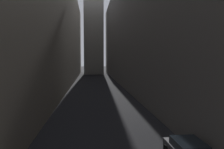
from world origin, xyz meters
name	(u,v)px	position (x,y,z in m)	size (l,w,h in m)	color
ground_plane	(97,89)	(0.00, 48.00, 0.00)	(264.00, 264.00, 0.00)	black
building_block_left	(35,24)	(-12.16, 50.00, 12.83)	(13.32, 108.00, 25.67)	#756B5B
building_block_right	(160,26)	(13.23, 50.00, 12.97)	(15.47, 108.00, 25.95)	slate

